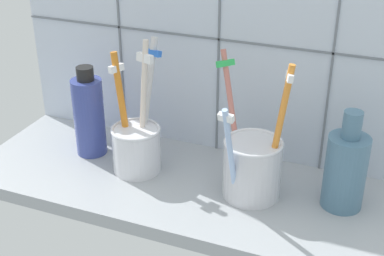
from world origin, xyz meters
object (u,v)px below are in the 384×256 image
toothbrush_cup_left (137,142)px  ceramic_vase (346,169)px  soap_bottle (89,115)px  toothbrush_cup_right (252,165)px

toothbrush_cup_left → ceramic_vase: (28.89, 1.82, 1.09)cm
soap_bottle → ceramic_vase: bearing=0.1°
ceramic_vase → soap_bottle: soap_bottle is taller
toothbrush_cup_left → toothbrush_cup_right: size_ratio=1.00×
toothbrush_cup_right → ceramic_vase: bearing=10.0°
toothbrush_cup_left → soap_bottle: 9.17cm
toothbrush_cup_right → soap_bottle: (-25.97, 2.02, 1.71)cm
toothbrush_cup_left → soap_bottle: bearing=168.5°
ceramic_vase → toothbrush_cup_left: bearing=-176.4°
toothbrush_cup_left → toothbrush_cup_right: 17.19cm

